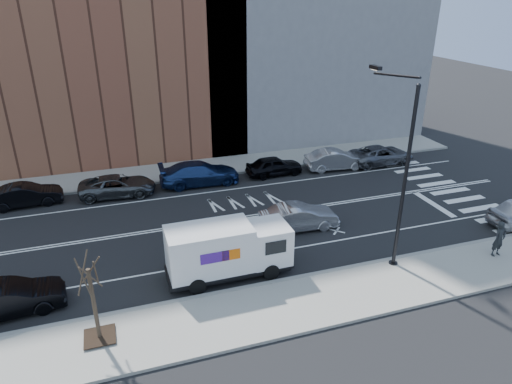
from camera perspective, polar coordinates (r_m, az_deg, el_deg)
ground at (r=27.37m, az=-4.44°, el=-3.61°), size 120.00×120.00×0.00m
sidewalk_near at (r=20.23m, az=1.89°, el=-14.49°), size 44.00×3.60×0.15m
sidewalk_far at (r=35.21m, az=-7.97°, el=2.85°), size 44.00×3.60×0.15m
curb_near at (r=21.57m, az=0.22°, el=-11.65°), size 44.00×0.25×0.17m
curb_far at (r=33.56m, az=-7.38°, el=1.82°), size 44.00×0.25×0.17m
crosswalk at (r=34.40m, az=22.35°, el=0.54°), size 3.00×14.00×0.01m
road_markings at (r=27.37m, az=-4.44°, el=-3.60°), size 40.00×8.60×0.01m
bldg_brick at (r=39.32m, az=-23.25°, el=19.83°), size 26.00×10.00×22.00m
streetlight at (r=22.24m, az=17.56°, el=2.92°), size 0.44×4.02×9.34m
street_tree at (r=18.96m, az=-19.45°, el=-13.87°), size 1.20×1.20×3.75m
fedex_van at (r=21.71m, az=-3.57°, el=-7.20°), size 5.96×2.16×2.72m
far_parked_b at (r=32.39m, az=-26.83°, el=-0.34°), size 4.45×1.82×1.43m
far_parked_c at (r=31.70m, az=-16.93°, el=0.74°), size 5.10×2.64×1.37m
far_parked_d at (r=32.34m, az=-7.08°, el=2.35°), size 5.65×2.42×1.62m
far_parked_e at (r=33.76m, az=2.29°, el=3.29°), size 4.23×1.81×1.43m
far_parked_f at (r=35.39m, az=9.92°, el=4.02°), size 4.77×2.02×1.53m
far_parked_g at (r=37.28m, az=15.33°, el=4.48°), size 5.21×2.41×1.45m
driving_sedan at (r=26.21m, az=5.38°, el=-3.15°), size 4.57×1.77×1.48m
near_parked_rear_a at (r=22.30m, az=-28.53°, el=-11.68°), size 4.59×2.00×1.47m
pedestrian at (r=26.29m, az=28.12°, el=-5.19°), size 0.74×0.53×1.88m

